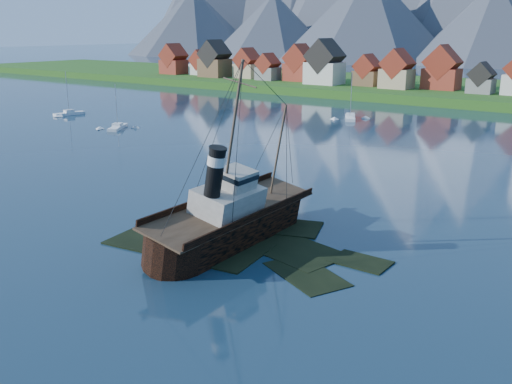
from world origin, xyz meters
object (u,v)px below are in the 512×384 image
Objects in this scene: tugboat_wreck at (236,215)px; sailboat_a at (118,128)px; sailboat_c at (350,118)px; sailboat_b at (69,114)px.

tugboat_wreck is 82.13m from sailboat_a.
sailboat_c is (38.81, 47.44, 0.05)m from sailboat_a.
sailboat_a is 0.89× the size of sailboat_b.
sailboat_c reaches higher than sailboat_b.
sailboat_b is 78.90m from sailboat_c.
sailboat_c is at bearing 39.79° from sailboat_b.
sailboat_a is at bearing -157.02° from sailboat_c.
sailboat_a is at bearing -4.72° from sailboat_b.
tugboat_wreck reaches higher than sailboat_c.
sailboat_b reaches higher than sailboat_a.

